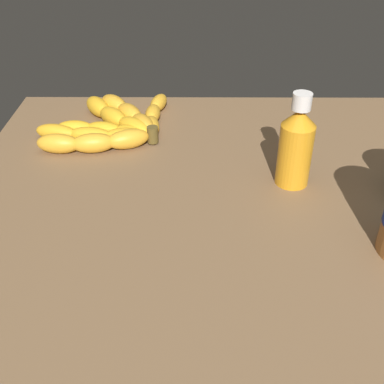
{
  "coord_description": "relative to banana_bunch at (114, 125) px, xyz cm",
  "views": [
    {
      "loc": [
        55.87,
        -2.91,
        41.38
      ],
      "look_at": [
        2.88,
        -3.19,
        5.44
      ],
      "focal_mm": 44.73,
      "sensor_mm": 36.0,
      "label": 1
    }
  ],
  "objects": [
    {
      "name": "ground_plane",
      "position": [
        25.01,
        17.94,
        -3.39
      ],
      "size": [
        83.94,
        79.33,
        3.46
      ],
      "primitive_type": "cube",
      "color": "brown"
    },
    {
      "name": "honey_bottle",
      "position": [
        16.93,
        30.45,
        5.02
      ],
      "size": [
        5.24,
        5.24,
        14.99
      ],
      "color": "orange",
      "rests_on": "ground_plane"
    },
    {
      "name": "banana_bunch",
      "position": [
        0.0,
        0.0,
        0.0
      ],
      "size": [
        23.85,
        24.25,
        3.64
      ],
      "color": "gold",
      "rests_on": "ground_plane"
    }
  ]
}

